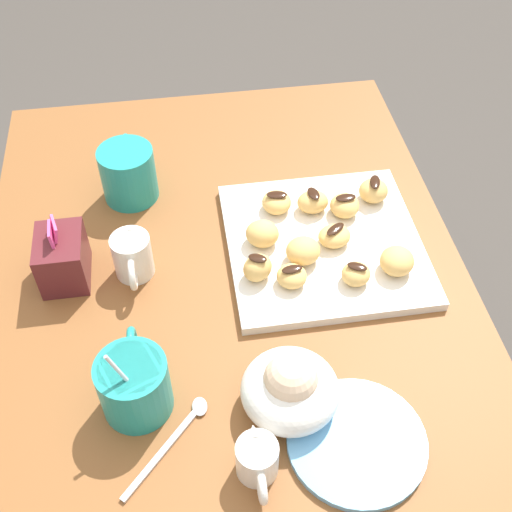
# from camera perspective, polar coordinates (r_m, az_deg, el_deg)

# --- Properties ---
(ground_plane) EXTENTS (8.00, 8.00, 0.00)m
(ground_plane) POSITION_cam_1_polar(r_m,az_deg,el_deg) (1.66, -1.68, -18.96)
(ground_plane) COLOR #423D38
(dining_table) EXTENTS (0.99, 0.75, 0.76)m
(dining_table) POSITION_cam_1_polar(r_m,az_deg,el_deg) (1.12, -2.35, -6.63)
(dining_table) COLOR brown
(dining_table) RESTS_ON ground_plane
(pastry_plate_square) EXTENTS (0.31, 0.31, 0.02)m
(pastry_plate_square) POSITION_cam_1_polar(r_m,az_deg,el_deg) (1.04, 5.97, 1.08)
(pastry_plate_square) COLOR silver
(pastry_plate_square) RESTS_ON dining_table
(coffee_mug_teal_left) EXTENTS (0.13, 0.09, 0.14)m
(coffee_mug_teal_left) POSITION_cam_1_polar(r_m,az_deg,el_deg) (0.85, -10.67, -10.93)
(coffee_mug_teal_left) COLOR teal
(coffee_mug_teal_left) RESTS_ON dining_table
(coffee_mug_teal_right) EXTENTS (0.13, 0.09, 0.10)m
(coffee_mug_teal_right) POSITION_cam_1_polar(r_m,az_deg,el_deg) (1.12, -11.18, 7.30)
(coffee_mug_teal_right) COLOR teal
(coffee_mug_teal_right) RESTS_ON dining_table
(cream_pitcher_white) EXTENTS (0.10, 0.06, 0.07)m
(cream_pitcher_white) POSITION_cam_1_polar(r_m,az_deg,el_deg) (1.00, -10.83, 0.08)
(cream_pitcher_white) COLOR silver
(cream_pitcher_white) RESTS_ON dining_table
(sugar_caddy) EXTENTS (0.09, 0.07, 0.11)m
(sugar_caddy) POSITION_cam_1_polar(r_m,az_deg,el_deg) (1.02, -16.65, -0.17)
(sugar_caddy) COLOR #561E23
(sugar_caddy) RESTS_ON dining_table
(ice_cream_bowl) EXTENTS (0.13, 0.13, 0.09)m
(ice_cream_bowl) POSITION_cam_1_polar(r_m,az_deg,el_deg) (0.84, 3.02, -11.50)
(ice_cream_bowl) COLOR silver
(ice_cream_bowl) RESTS_ON dining_table
(chocolate_sauce_pitcher) EXTENTS (0.09, 0.05, 0.06)m
(chocolate_sauce_pitcher) POSITION_cam_1_polar(r_m,az_deg,el_deg) (0.81, -0.02, -17.41)
(chocolate_sauce_pitcher) COLOR silver
(chocolate_sauce_pitcher) RESTS_ON dining_table
(saucer_sky_left) EXTENTS (0.18, 0.18, 0.01)m
(saucer_sky_left) POSITION_cam_1_polar(r_m,az_deg,el_deg) (0.85, 8.84, -15.81)
(saucer_sky_left) COLOR #66A8DB
(saucer_sky_left) RESTS_ON dining_table
(loose_spoon_near_saucer) EXTENTS (0.13, 0.11, 0.01)m
(loose_spoon_near_saucer) POSITION_cam_1_polar(r_m,az_deg,el_deg) (0.86, -7.00, -15.34)
(loose_spoon_near_saucer) COLOR silver
(loose_spoon_near_saucer) RESTS_ON dining_table
(beignet_0) EXTENTS (0.06, 0.06, 0.03)m
(beignet_0) POSITION_cam_1_polar(r_m,az_deg,el_deg) (0.98, 8.78, -1.57)
(beignet_0) COLOR #E5B260
(beignet_0) RESTS_ON pastry_plate_square
(chocolate_drizzle_0) EXTENTS (0.03, 0.03, 0.00)m
(chocolate_drizzle_0) POSITION_cam_1_polar(r_m,az_deg,el_deg) (0.96, 8.89, -0.92)
(chocolate_drizzle_0) COLOR black
(chocolate_drizzle_0) RESTS_ON beignet_0
(beignet_1) EXTENTS (0.06, 0.07, 0.04)m
(beignet_1) POSITION_cam_1_polar(r_m,az_deg,el_deg) (1.02, 0.56, 1.98)
(beignet_1) COLOR #E5B260
(beignet_1) RESTS_ON pastry_plate_square
(beignet_2) EXTENTS (0.07, 0.06, 0.03)m
(beignet_2) POSITION_cam_1_polar(r_m,az_deg,el_deg) (1.08, 7.79, 4.41)
(beignet_2) COLOR #E5B260
(beignet_2) RESTS_ON pastry_plate_square
(chocolate_drizzle_2) EXTENTS (0.02, 0.03, 0.00)m
(chocolate_drizzle_2) POSITION_cam_1_polar(r_m,az_deg,el_deg) (1.06, 7.89, 5.10)
(chocolate_drizzle_2) COLOR black
(chocolate_drizzle_2) RESTS_ON beignet_2
(beignet_3) EXTENTS (0.06, 0.06, 0.03)m
(beignet_3) POSITION_cam_1_polar(r_m,az_deg,el_deg) (1.03, 6.91, 1.75)
(beignet_3) COLOR #E5B260
(beignet_3) RESTS_ON pastry_plate_square
(chocolate_drizzle_3) EXTENTS (0.04, 0.04, 0.00)m
(chocolate_drizzle_3) POSITION_cam_1_polar(r_m,az_deg,el_deg) (1.02, 6.99, 2.37)
(chocolate_drizzle_3) COLOR black
(chocolate_drizzle_3) RESTS_ON beignet_3
(beignet_4) EXTENTS (0.06, 0.06, 0.04)m
(beignet_4) POSITION_cam_1_polar(r_m,az_deg,el_deg) (0.97, 0.14, -1.04)
(beignet_4) COLOR #E5B260
(beignet_4) RESTS_ON pastry_plate_square
(chocolate_drizzle_4) EXTENTS (0.03, 0.03, 0.00)m
(chocolate_drizzle_4) POSITION_cam_1_polar(r_m,az_deg,el_deg) (0.95, 0.14, -0.19)
(chocolate_drizzle_4) COLOR black
(chocolate_drizzle_4) RESTS_ON beignet_4
(beignet_5) EXTENTS (0.05, 0.05, 0.03)m
(beignet_5) POSITION_cam_1_polar(r_m,az_deg,el_deg) (0.96, 3.15, -1.78)
(beignet_5) COLOR #E5B260
(beignet_5) RESTS_ON pastry_plate_square
(chocolate_drizzle_5) EXTENTS (0.02, 0.03, 0.00)m
(chocolate_drizzle_5) POSITION_cam_1_polar(r_m,az_deg,el_deg) (0.95, 3.19, -1.16)
(chocolate_drizzle_5) COLOR black
(chocolate_drizzle_5) RESTS_ON beignet_5
(beignet_6) EXTENTS (0.06, 0.07, 0.04)m
(beignet_6) POSITION_cam_1_polar(r_m,az_deg,el_deg) (0.99, 4.19, 0.35)
(beignet_6) COLOR #E5B260
(beignet_6) RESTS_ON pastry_plate_square
(beignet_7) EXTENTS (0.07, 0.07, 0.04)m
(beignet_7) POSITION_cam_1_polar(r_m,az_deg,el_deg) (1.11, 10.28, 5.66)
(beignet_7) COLOR #E5B260
(beignet_7) RESTS_ON pastry_plate_square
(chocolate_drizzle_7) EXTENTS (0.04, 0.03, 0.00)m
(chocolate_drizzle_7) POSITION_cam_1_polar(r_m,az_deg,el_deg) (1.09, 10.42, 6.42)
(chocolate_drizzle_7) COLOR black
(chocolate_drizzle_7) RESTS_ON beignet_7
(beignet_8) EXTENTS (0.07, 0.07, 0.04)m
(beignet_8) POSITION_cam_1_polar(r_m,az_deg,el_deg) (1.00, 12.29, -0.43)
(beignet_8) COLOR #E5B260
(beignet_8) RESTS_ON pastry_plate_square
(beignet_9) EXTENTS (0.06, 0.06, 0.03)m
(beignet_9) POSITION_cam_1_polar(r_m,az_deg,el_deg) (1.07, 1.82, 4.74)
(beignet_9) COLOR #E5B260
(beignet_9) RESTS_ON pastry_plate_square
(chocolate_drizzle_9) EXTENTS (0.02, 0.04, 0.00)m
(chocolate_drizzle_9) POSITION_cam_1_polar(r_m,az_deg,el_deg) (1.06, 1.84, 5.41)
(chocolate_drizzle_9) COLOR black
(chocolate_drizzle_9) RESTS_ON beignet_9
(beignet_10) EXTENTS (0.05, 0.06, 0.03)m
(beignet_10) POSITION_cam_1_polar(r_m,az_deg,el_deg) (1.08, 5.01, 4.76)
(beignet_10) COLOR #E5B260
(beignet_10) RESTS_ON pastry_plate_square
(chocolate_drizzle_10) EXTENTS (0.03, 0.02, 0.00)m
(chocolate_drizzle_10) POSITION_cam_1_polar(r_m,az_deg,el_deg) (1.06, 5.08, 5.49)
(chocolate_drizzle_10) COLOR black
(chocolate_drizzle_10) RESTS_ON beignet_10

